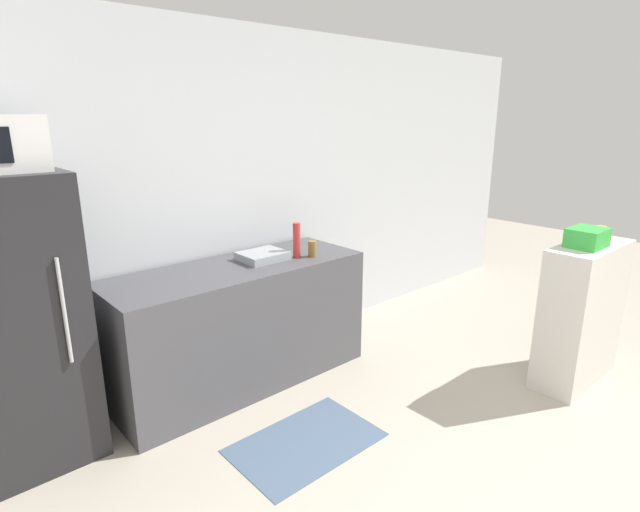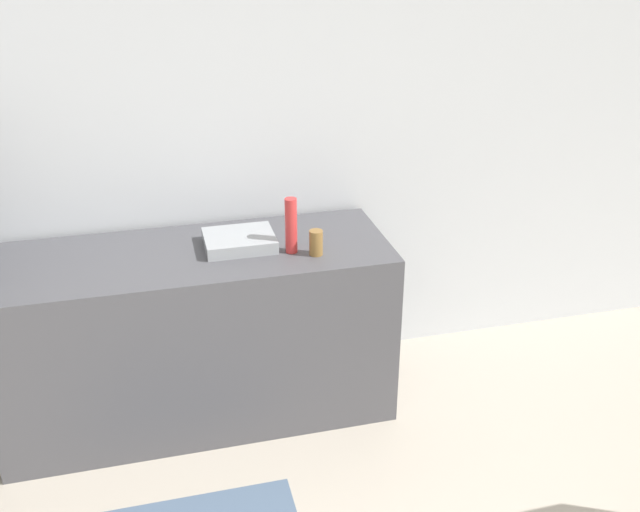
# 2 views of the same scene
# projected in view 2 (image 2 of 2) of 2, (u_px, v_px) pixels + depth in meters

# --- Properties ---
(wall_back) EXTENTS (8.00, 0.06, 2.60)m
(wall_back) POSITION_uv_depth(u_px,v_px,m) (182.00, 147.00, 3.54)
(wall_back) COLOR silver
(wall_back) RESTS_ON ground_plane
(counter) EXTENTS (1.89, 0.68, 0.90)m
(counter) POSITION_uv_depth(u_px,v_px,m) (198.00, 334.00, 3.55)
(counter) COLOR #4C4C51
(counter) RESTS_ON ground_plane
(sink_basin) EXTENTS (0.33, 0.28, 0.06)m
(sink_basin) POSITION_uv_depth(u_px,v_px,m) (239.00, 241.00, 3.40)
(sink_basin) COLOR #9EA3A8
(sink_basin) RESTS_ON counter
(bottle_tall) EXTENTS (0.06, 0.06, 0.27)m
(bottle_tall) POSITION_uv_depth(u_px,v_px,m) (291.00, 226.00, 3.31)
(bottle_tall) COLOR red
(bottle_tall) RESTS_ON counter
(bottle_short) EXTENTS (0.06, 0.06, 0.12)m
(bottle_short) POSITION_uv_depth(u_px,v_px,m) (316.00, 243.00, 3.31)
(bottle_short) COLOR olive
(bottle_short) RESTS_ON counter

